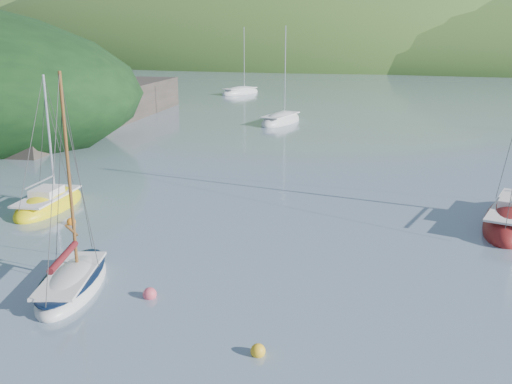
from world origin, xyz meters
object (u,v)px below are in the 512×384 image
(sailboat_yellow, at_px, (49,204))
(distant_sloop_c, at_px, (240,93))
(distant_sloop_a, at_px, (281,121))
(daysailer_white, at_px, (73,283))

(sailboat_yellow, relative_size, distant_sloop_c, 0.72)
(sailboat_yellow, bearing_deg, distant_sloop_a, 75.34)
(sailboat_yellow, height_order, distant_sloop_a, distant_sloop_a)
(daysailer_white, distance_m, distant_sloop_a, 40.40)
(daysailer_white, height_order, distant_sloop_a, distant_sloop_a)
(daysailer_white, relative_size, distant_sloop_a, 0.79)
(daysailer_white, bearing_deg, distant_sloop_c, 86.87)
(sailboat_yellow, bearing_deg, daysailer_white, -56.23)
(daysailer_white, relative_size, distant_sloop_c, 0.78)
(distant_sloop_a, bearing_deg, distant_sloop_c, 127.23)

